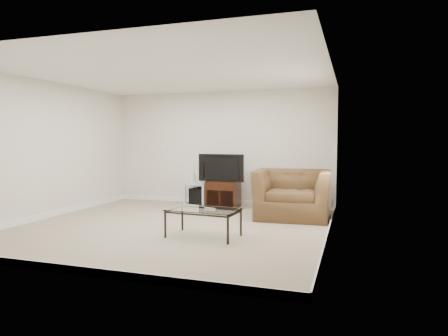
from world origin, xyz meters
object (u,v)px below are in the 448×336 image
(television, at_px, (223,167))
(subwoofer, at_px, (200,196))
(coffee_table, at_px, (203,223))
(tv_stand, at_px, (223,194))
(side_table, at_px, (199,193))
(recliner, at_px, (292,186))

(television, bearing_deg, subwoofer, 159.01)
(television, xyz_separation_m, coffee_table, (0.53, -2.54, -0.64))
(tv_stand, relative_size, television, 0.73)
(television, distance_m, coffee_table, 2.67)
(television, distance_m, subwoofer, 0.96)
(television, xyz_separation_m, subwoofer, (-0.62, 0.28, -0.68))
(side_table, height_order, recliner, recliner)
(side_table, xyz_separation_m, recliner, (2.22, -0.93, 0.35))
(coffee_table, bearing_deg, television, 101.85)
(side_table, bearing_deg, tv_stand, -19.46)
(subwoofer, bearing_deg, recliner, -23.40)
(recliner, xyz_separation_m, coffee_table, (-1.03, -1.87, -0.39))
(side_table, xyz_separation_m, coffee_table, (1.18, -2.80, -0.04))
(television, distance_m, side_table, 0.93)
(subwoofer, bearing_deg, television, -24.01)
(tv_stand, relative_size, side_table, 1.33)
(tv_stand, height_order, television, television)
(subwoofer, xyz_separation_m, recliner, (2.18, -0.95, 0.42))
(television, height_order, subwoofer, television)
(tv_stand, xyz_separation_m, subwoofer, (-0.62, 0.25, -0.11))
(subwoofer, xyz_separation_m, coffee_table, (1.15, -2.81, 0.03))
(side_table, bearing_deg, recliner, -22.72)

